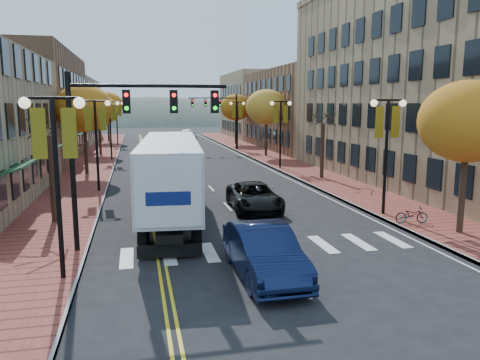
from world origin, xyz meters
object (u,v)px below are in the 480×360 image
navy_sedan (264,252)px  bicycle (412,215)px  semi_truck (171,170)px  black_suv (254,197)px

navy_sedan → bicycle: (8.70, 4.88, -0.32)m
semi_truck → black_suv: (4.53, -0.14, -1.62)m
semi_truck → black_suv: semi_truck is taller
black_suv → semi_truck: bearing=-179.1°
navy_sedan → bicycle: 9.98m
semi_truck → black_suv: 4.81m
semi_truck → bicycle: semi_truck is taller
semi_truck → navy_sedan: semi_truck is taller
black_suv → navy_sedan: bearing=-99.7°
navy_sedan → semi_truck: bearing=102.6°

